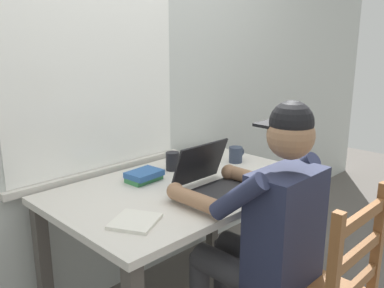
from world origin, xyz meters
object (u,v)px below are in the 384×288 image
(coffee_mug_spare, at_px, (236,155))
(book_stack_main, at_px, (144,176))
(coffee_mug_white, at_px, (204,164))
(seated_person, at_px, (263,225))
(laptop, at_px, (214,180))
(coffee_mug_dark, at_px, (173,161))
(computer_mouse, at_px, (255,177))
(desk, at_px, (185,201))

(coffee_mug_spare, distance_m, book_stack_main, 0.61)
(coffee_mug_white, bearing_deg, seated_person, -110.32)
(laptop, relative_size, coffee_mug_dark, 2.91)
(book_stack_main, bearing_deg, coffee_mug_white, -21.73)
(coffee_mug_dark, xyz_separation_m, coffee_mug_spare, (0.37, -0.16, -0.00))
(seated_person, relative_size, book_stack_main, 6.58)
(computer_mouse, bearing_deg, laptop, 167.10)
(desk, xyz_separation_m, coffee_mug_white, (0.20, 0.05, 0.15))
(coffee_mug_white, bearing_deg, book_stack_main, 158.27)
(seated_person, relative_size, coffee_mug_spare, 10.49)
(coffee_mug_dark, bearing_deg, coffee_mug_spare, -23.55)
(desk, distance_m, seated_person, 0.49)
(seated_person, xyz_separation_m, book_stack_main, (-0.12, 0.67, 0.09))
(coffee_mug_dark, relative_size, coffee_mug_spare, 0.96)
(laptop, height_order, coffee_mug_dark, laptop)
(computer_mouse, xyz_separation_m, coffee_mug_white, (-0.10, 0.27, 0.03))
(computer_mouse, relative_size, book_stack_main, 0.53)
(seated_person, bearing_deg, computer_mouse, 42.12)
(coffee_mug_white, xyz_separation_m, coffee_mug_dark, (-0.09, 0.16, -0.00))
(coffee_mug_dark, relative_size, book_stack_main, 0.60)
(computer_mouse, xyz_separation_m, coffee_mug_spare, (0.18, 0.27, 0.03))
(coffee_mug_spare, bearing_deg, seated_person, -131.51)
(coffee_mug_white, bearing_deg, computer_mouse, -70.42)
(desk, xyz_separation_m, coffee_mug_dark, (0.11, 0.21, 0.15))
(desk, bearing_deg, seated_person, -90.52)
(desk, distance_m, computer_mouse, 0.38)
(seated_person, relative_size, laptop, 3.75)
(seated_person, relative_size, coffee_mug_white, 10.69)
(coffee_mug_white, bearing_deg, coffee_mug_dark, 118.11)
(coffee_mug_dark, height_order, book_stack_main, coffee_mug_dark)
(seated_person, relative_size, coffee_mug_dark, 10.92)
(laptop, xyz_separation_m, computer_mouse, (0.26, -0.06, -0.04))
(coffee_mug_spare, xyz_separation_m, book_stack_main, (-0.60, 0.13, -0.02))
(computer_mouse, bearing_deg, desk, 143.22)
(laptop, distance_m, coffee_mug_spare, 0.49)
(desk, xyz_separation_m, seated_person, (-0.00, -0.49, 0.03))
(computer_mouse, height_order, coffee_mug_spare, coffee_mug_spare)
(coffee_mug_white, relative_size, coffee_mug_dark, 1.02)
(coffee_mug_spare, height_order, book_stack_main, coffee_mug_spare)
(seated_person, xyz_separation_m, laptop, (0.04, 0.33, 0.12))
(book_stack_main, bearing_deg, desk, -55.92)
(desk, distance_m, coffee_mug_white, 0.25)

